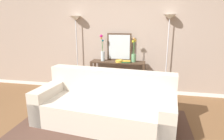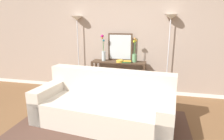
% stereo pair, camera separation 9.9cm
% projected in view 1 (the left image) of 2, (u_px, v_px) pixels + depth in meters
% --- Properties ---
extents(back_wall, '(12.00, 0.15, 2.88)m').
position_uv_depth(back_wall, '(125.00, 34.00, 4.57)').
color(back_wall, white).
rests_on(back_wall, ground).
extents(area_rug, '(2.87, 1.73, 0.01)m').
position_uv_depth(area_rug, '(103.00, 126.00, 3.19)').
color(area_rug, '#51382D').
rests_on(area_rug, ground).
extents(couch, '(2.41, 1.22, 0.88)m').
position_uv_depth(couch, '(105.00, 106.00, 3.27)').
color(couch, beige).
rests_on(couch, ground).
extents(console_table, '(1.27, 0.34, 0.82)m').
position_uv_depth(console_table, '(118.00, 72.00, 4.50)').
color(console_table, '#473323').
rests_on(console_table, ground).
extents(floor_lamp_left, '(0.28, 0.28, 1.86)m').
position_uv_depth(floor_lamp_left, '(76.00, 33.00, 4.61)').
color(floor_lamp_left, silver).
rests_on(floor_lamp_left, ground).
extents(floor_lamp_right, '(0.28, 0.28, 1.87)m').
position_uv_depth(floor_lamp_right, '(169.00, 33.00, 4.18)').
color(floor_lamp_right, silver).
rests_on(floor_lamp_right, ground).
extents(wall_mirror, '(0.58, 0.02, 0.64)m').
position_uv_depth(wall_mirror, '(119.00, 47.00, 4.49)').
color(wall_mirror, '#473323').
rests_on(wall_mirror, console_table).
extents(vase_tall_flowers, '(0.11, 0.11, 0.62)m').
position_uv_depth(vase_tall_flowers, '(103.00, 52.00, 4.46)').
color(vase_tall_flowers, silver).
rests_on(vase_tall_flowers, console_table).
extents(vase_short_flowers, '(0.11, 0.12, 0.56)m').
position_uv_depth(vase_short_flowers, '(134.00, 54.00, 4.34)').
color(vase_short_flowers, '#669E6B').
rests_on(vase_short_flowers, console_table).
extents(fruit_bowl, '(0.16, 0.16, 0.05)m').
position_uv_depth(fruit_bowl, '(119.00, 61.00, 4.33)').
color(fruit_bowl, gold).
rests_on(fruit_bowl, console_table).
extents(book_stack, '(0.21, 0.16, 0.05)m').
position_uv_depth(book_stack, '(126.00, 62.00, 4.30)').
color(book_stack, '#236033').
rests_on(book_stack, console_table).
extents(book_row_under_console, '(0.44, 0.18, 0.13)m').
position_uv_depth(book_row_under_console, '(106.00, 91.00, 4.68)').
color(book_row_under_console, gold).
rests_on(book_row_under_console, ground).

